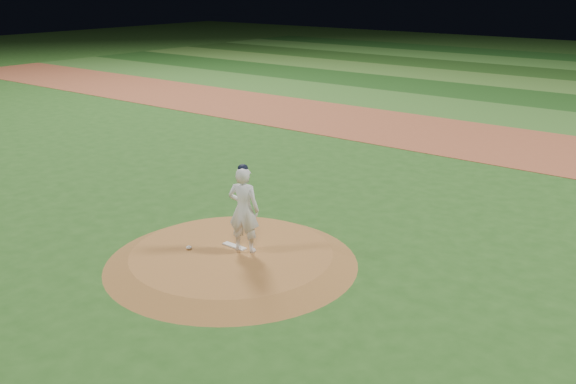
# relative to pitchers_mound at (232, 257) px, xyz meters

# --- Properties ---
(ground) EXTENTS (120.00, 120.00, 0.00)m
(ground) POSITION_rel_pitchers_mound_xyz_m (0.00, 0.00, -0.12)
(ground) COLOR #25531A
(ground) RESTS_ON ground
(infield_dirt_band) EXTENTS (70.00, 6.00, 0.02)m
(infield_dirt_band) POSITION_rel_pitchers_mound_xyz_m (0.00, 14.00, -0.12)
(infield_dirt_band) COLOR brown
(infield_dirt_band) RESTS_ON ground
(outfield_stripe_0) EXTENTS (70.00, 5.00, 0.02)m
(outfield_stripe_0) POSITION_rel_pitchers_mound_xyz_m (0.00, 19.50, -0.12)
(outfield_stripe_0) COLOR #366825
(outfield_stripe_0) RESTS_ON ground
(outfield_stripe_1) EXTENTS (70.00, 5.00, 0.02)m
(outfield_stripe_1) POSITION_rel_pitchers_mound_xyz_m (0.00, 24.50, -0.12)
(outfield_stripe_1) COLOR #1A4416
(outfield_stripe_1) RESTS_ON ground
(pitchers_mound) EXTENTS (5.50, 5.50, 0.25)m
(pitchers_mound) POSITION_rel_pitchers_mound_xyz_m (0.00, 0.00, 0.00)
(pitchers_mound) COLOR #99612F
(pitchers_mound) RESTS_ON ground
(pitching_rubber) EXTENTS (0.61, 0.17, 0.03)m
(pitching_rubber) POSITION_rel_pitchers_mound_xyz_m (-0.15, 0.25, 0.14)
(pitching_rubber) COLOR silver
(pitching_rubber) RESTS_ON pitchers_mound
(rosin_bag) EXTENTS (0.13, 0.13, 0.07)m
(rosin_bag) POSITION_rel_pitchers_mound_xyz_m (-0.86, -0.45, 0.16)
(rosin_bag) COLOR silver
(rosin_bag) RESTS_ON pitchers_mound
(pitcher_on_mound) EXTENTS (0.80, 0.65, 1.96)m
(pitcher_on_mound) POSITION_rel_pitchers_mound_xyz_m (0.17, 0.24, 1.09)
(pitcher_on_mound) COLOR white
(pitcher_on_mound) RESTS_ON pitchers_mound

